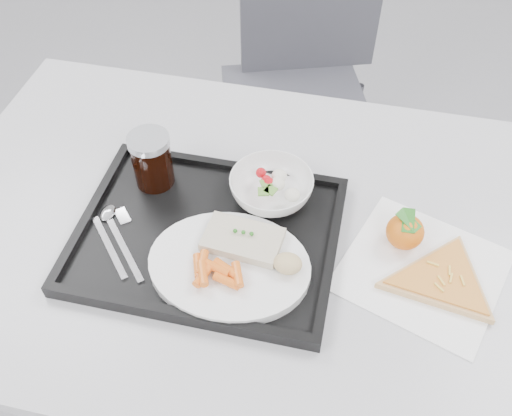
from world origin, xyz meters
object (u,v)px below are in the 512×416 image
at_px(table, 252,248).
at_px(cola_glass, 152,159).
at_px(salad_bowl, 271,188).
at_px(chair, 302,67).
at_px(tangerine, 405,231).
at_px(tray, 208,236).
at_px(dinner_plate, 229,266).
at_px(pizza_slice, 442,280).

bearing_deg(table, cola_glass, 164.54).
relative_size(table, salad_bowl, 7.89).
bearing_deg(salad_bowl, chair, 94.12).
distance_m(cola_glass, tangerine, 0.47).
bearing_deg(tangerine, tray, -169.37).
bearing_deg(dinner_plate, chair, 91.18).
height_order(cola_glass, tangerine, cola_glass).
bearing_deg(dinner_plate, tray, 131.12).
bearing_deg(dinner_plate, pizza_slice, 9.56).
relative_size(dinner_plate, tangerine, 3.17).
bearing_deg(tray, dinner_plate, -48.88).
distance_m(table, tangerine, 0.29).
distance_m(tray, pizza_slice, 0.40).
distance_m(dinner_plate, cola_glass, 0.26).
distance_m(chair, salad_bowl, 0.78).
height_order(table, pizza_slice, pizza_slice).
bearing_deg(chair, tangerine, -69.39).
bearing_deg(pizza_slice, dinner_plate, -170.44).
bearing_deg(table, dinner_plate, -95.96).
xyz_separation_m(tray, pizza_slice, (0.40, -0.01, 0.00)).
bearing_deg(salad_bowl, cola_glass, -177.94).
bearing_deg(dinner_plate, table, 84.04).
bearing_deg(salad_bowl, tray, -129.41).
distance_m(salad_bowl, pizza_slice, 0.33).
distance_m(table, dinner_plate, 0.14).
xyz_separation_m(salad_bowl, pizza_slice, (0.31, -0.12, -0.03)).
distance_m(table, chair, 0.82).
bearing_deg(cola_glass, pizza_slice, -11.47).
height_order(table, dinner_plate, dinner_plate).
xyz_separation_m(table, pizza_slice, (0.33, -0.05, 0.08)).
height_order(chair, dinner_plate, chair).
distance_m(tray, tangerine, 0.34).
bearing_deg(cola_glass, salad_bowl, 2.06).
height_order(table, cola_glass, cola_glass).
height_order(dinner_plate, cola_glass, cola_glass).
distance_m(tray, salad_bowl, 0.15).
xyz_separation_m(tangerine, pizza_slice, (0.07, -0.07, -0.02)).
relative_size(table, cola_glass, 11.11).
bearing_deg(salad_bowl, dinner_plate, -101.18).
bearing_deg(tangerine, dinner_plate, -155.41).
distance_m(table, cola_glass, 0.25).
xyz_separation_m(table, cola_glass, (-0.20, 0.06, 0.14)).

